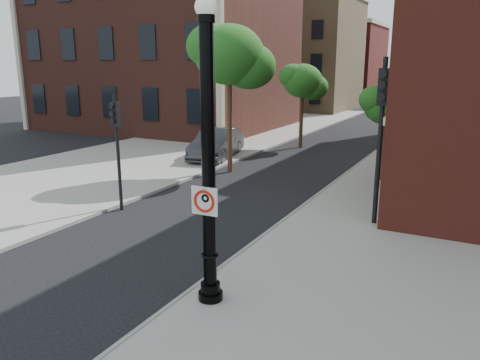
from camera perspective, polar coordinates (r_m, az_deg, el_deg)
The scene contains 16 objects.
ground at distance 12.38m, azimuth -13.83°, elevation -11.10°, with size 120.00×120.00×0.00m, color black.
sidewalk_right at distance 19.05m, azimuth 21.75°, elevation -2.57°, with size 8.00×60.00×0.12m, color gray.
sidewalk_left at distance 31.51m, azimuth -4.60°, elevation 4.66°, with size 10.00×50.00×0.12m, color gray.
curb_edge at distance 19.78m, azimuth 10.36°, elevation -1.15°, with size 0.10×60.00×0.14m, color gray.
victorian_building at distance 40.13m, azimuth -9.01°, elevation 18.99°, with size 18.60×14.60×17.95m.
bg_building_tan_a at distance 55.84m, azimuth 7.34°, elevation 14.78°, with size 12.00×12.00×12.00m, color olive.
bg_building_red at distance 69.12m, azimuth 11.51°, elevation 13.63°, with size 12.00×12.00×10.00m, color maroon.
lamppost at distance 9.66m, azimuth -3.86°, elevation 0.80°, with size 0.54×0.54×6.43m.
no_parking_sign at distance 9.67m, azimuth -4.34°, elevation -2.55°, with size 0.61×0.08×0.61m.
parked_car at distance 26.00m, azimuth -2.87°, elevation 4.43°, with size 1.78×5.10×1.68m, color #2F2F34.
traffic_signal_left at distance 16.96m, azimuth -14.81°, elevation 5.50°, with size 0.29×0.35×4.14m.
traffic_signal_right at distance 15.19m, azimuth 16.88°, elevation 7.56°, with size 0.36×0.45×5.37m.
utility_pole at distance 18.93m, azimuth 18.79°, elevation 4.17°, with size 0.09×0.09×4.35m, color #999999.
street_tree_a at distance 22.38m, azimuth -1.13°, elevation 14.86°, with size 3.86×3.49×6.95m.
street_tree_b at distance 29.55m, azimuth 7.70°, elevation 11.78°, with size 2.87×2.59×5.16m.
street_tree_c at distance 21.37m, azimuth 17.55°, elevation 8.58°, with size 2.38×2.15×4.30m.
Camera 1 is at (7.62, -8.28, 5.18)m, focal length 35.00 mm.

